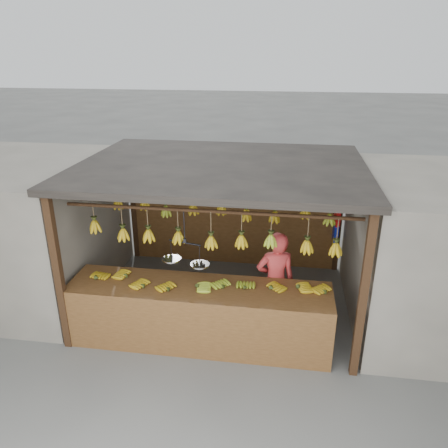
# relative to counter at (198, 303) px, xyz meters

# --- Properties ---
(ground) EXTENTS (80.00, 80.00, 0.00)m
(ground) POSITION_rel_counter_xyz_m (0.14, 1.23, -0.72)
(ground) COLOR #5B5B57
(stall) EXTENTS (4.30, 3.30, 2.40)m
(stall) POSITION_rel_counter_xyz_m (0.14, 1.56, 1.25)
(stall) COLOR #301D0F
(stall) RESTS_ON ground
(neighbor_left) EXTENTS (3.00, 3.00, 2.30)m
(neighbor_left) POSITION_rel_counter_xyz_m (-3.46, 1.23, 0.43)
(neighbor_left) COLOR slate
(neighbor_left) RESTS_ON ground
(counter) EXTENTS (3.76, 0.85, 0.96)m
(counter) POSITION_rel_counter_xyz_m (0.00, 0.00, 0.00)
(counter) COLOR brown
(counter) RESTS_ON ground
(hanging_bananas) EXTENTS (3.54, 2.22, 0.40)m
(hanging_bananas) POSITION_rel_counter_xyz_m (0.14, 1.24, 0.90)
(hanging_bananas) COLOR #B08C12
(hanging_bananas) RESTS_ON ground
(balance_scale) EXTENTS (0.69, 0.37, 0.79)m
(balance_scale) POSITION_rel_counter_xyz_m (-0.21, 0.23, 0.55)
(balance_scale) COLOR black
(balance_scale) RESTS_ON ground
(vendor) EXTENTS (0.65, 0.51, 1.58)m
(vendor) POSITION_rel_counter_xyz_m (1.05, 0.63, 0.07)
(vendor) COLOR #BF3333
(vendor) RESTS_ON ground
(bag_bundles) EXTENTS (0.08, 0.26, 1.23)m
(bag_bundles) POSITION_rel_counter_xyz_m (2.08, 2.58, 0.30)
(bag_bundles) COLOR #199926
(bag_bundles) RESTS_ON ground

